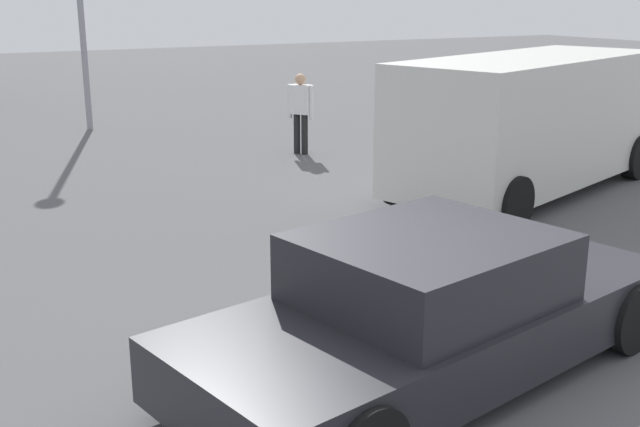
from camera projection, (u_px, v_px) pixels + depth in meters
name	position (u px, v px, depth m)	size (l,w,h in m)	color
ground_plane	(446.00, 371.00, 6.70)	(80.00, 80.00, 0.00)	#515154
sedan_foreground	(433.00, 310.00, 6.53)	(4.92, 2.72, 1.24)	#232328
dog	(328.00, 244.00, 9.16)	(0.45, 0.54, 0.44)	white
van_white	(530.00, 120.00, 12.43)	(5.72, 3.59, 2.15)	silver
pedestrian	(301.00, 107.00, 15.43)	(0.43, 0.48, 1.59)	black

